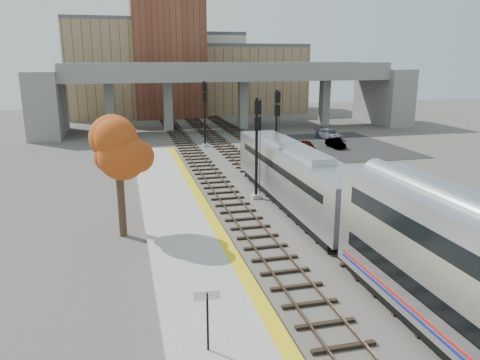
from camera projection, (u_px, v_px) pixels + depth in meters
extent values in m
plane|color=#47423D|center=(324.00, 247.00, 25.94)|extent=(160.00, 160.00, 0.00)
cube|color=#9E9E99|center=(194.00, 257.00, 24.18)|extent=(4.50, 60.00, 0.35)
cube|color=yellow|center=(230.00, 250.00, 24.58)|extent=(0.70, 60.00, 0.01)
cube|color=black|center=(221.00, 190.00, 36.89)|extent=(2.50, 95.00, 0.14)
cube|color=brown|center=(212.00, 189.00, 36.69)|extent=(0.07, 95.00, 0.14)
cube|color=brown|center=(230.00, 188.00, 37.03)|extent=(0.07, 95.00, 0.14)
cube|color=black|center=(272.00, 186.00, 37.88)|extent=(2.50, 95.00, 0.14)
cube|color=brown|center=(263.00, 186.00, 37.68)|extent=(0.07, 95.00, 0.14)
cube|color=brown|center=(280.00, 184.00, 38.02)|extent=(0.07, 95.00, 0.14)
cube|color=black|center=(318.00, 183.00, 38.83)|extent=(2.50, 95.00, 0.14)
cube|color=brown|center=(310.00, 182.00, 38.63)|extent=(0.07, 95.00, 0.14)
cube|color=brown|center=(326.00, 181.00, 38.97)|extent=(0.07, 95.00, 0.14)
cube|color=slate|center=(230.00, 75.00, 67.35)|extent=(46.00, 10.00, 1.50)
cube|color=slate|center=(237.00, 67.00, 62.54)|extent=(46.00, 0.20, 1.00)
cube|color=slate|center=(222.00, 65.00, 71.54)|extent=(46.00, 0.20, 1.00)
cube|color=slate|center=(110.00, 108.00, 64.40)|extent=(1.20, 1.60, 7.00)
cube|color=slate|center=(168.00, 106.00, 66.30)|extent=(1.20, 1.60, 7.00)
cube|color=slate|center=(243.00, 104.00, 68.91)|extent=(1.20, 1.60, 7.00)
cube|color=slate|center=(324.00, 102.00, 71.99)|extent=(1.20, 1.60, 7.00)
cube|color=slate|center=(47.00, 103.00, 62.32)|extent=(4.00, 12.00, 8.50)
cube|color=slate|center=(383.00, 96.00, 74.17)|extent=(4.00, 12.00, 8.50)
cube|color=#947656|center=(121.00, 70.00, 82.49)|extent=(18.00, 14.00, 16.00)
cube|color=#4C4C4F|center=(118.00, 21.00, 80.38)|extent=(18.00, 14.00, 0.60)
cube|color=beige|center=(196.00, 74.00, 90.75)|extent=(16.00, 16.00, 14.00)
cube|color=#4C4C4F|center=(195.00, 35.00, 88.89)|extent=(16.00, 16.00, 0.60)
cube|color=brown|center=(168.00, 59.00, 81.06)|extent=(12.00, 10.00, 20.00)
cube|color=#947656|center=(248.00, 79.00, 91.50)|extent=(20.00, 14.00, 12.00)
cube|color=#4C4C4F|center=(248.00, 46.00, 89.90)|extent=(20.00, 14.00, 0.60)
cube|color=black|center=(336.00, 146.00, 55.51)|extent=(14.00, 18.00, 0.04)
cube|color=#A8AAB2|center=(295.00, 174.00, 32.51)|extent=(3.00, 19.00, 3.20)
cube|color=black|center=(257.00, 142.00, 41.29)|extent=(2.20, 0.06, 1.10)
cube|color=black|center=(295.00, 165.00, 32.36)|extent=(3.02, 16.15, 0.50)
cube|color=black|center=(294.00, 199.00, 32.98)|extent=(2.70, 17.10, 0.50)
cube|color=#A8AAB2|center=(296.00, 148.00, 32.06)|extent=(1.60, 9.50, 0.40)
cube|color=#9E9E99|center=(256.00, 196.00, 34.84)|extent=(0.60, 0.60, 0.30)
cylinder|color=black|center=(256.00, 149.00, 33.94)|extent=(0.21, 0.21, 7.42)
cube|color=black|center=(258.00, 107.00, 32.92)|extent=(0.48, 0.18, 0.95)
cube|color=black|center=(258.00, 124.00, 33.22)|extent=(0.48, 0.18, 0.95)
cube|color=#9E9E99|center=(275.00, 170.00, 43.11)|extent=(0.60, 0.60, 0.30)
cylinder|color=black|center=(276.00, 131.00, 42.21)|extent=(0.21, 0.21, 7.42)
cube|color=black|center=(278.00, 97.00, 41.19)|extent=(0.48, 0.18, 0.95)
cube|color=black|center=(277.00, 111.00, 41.49)|extent=(0.48, 0.18, 0.95)
cube|color=#9E9E99|center=(205.00, 145.00, 55.19)|extent=(0.60, 0.60, 0.30)
cylinder|color=black|center=(205.00, 114.00, 54.26)|extent=(0.22, 0.22, 7.59)
cube|color=black|center=(204.00, 87.00, 53.23)|extent=(0.49, 0.18, 0.98)
cube|color=black|center=(205.00, 97.00, 53.53)|extent=(0.49, 0.18, 0.98)
cylinder|color=black|center=(208.00, 322.00, 15.95)|extent=(0.08, 0.08, 2.20)
cube|color=white|center=(207.00, 295.00, 15.70)|extent=(0.90, 0.08, 0.35)
cylinder|color=#382619|center=(121.00, 196.00, 26.98)|extent=(0.44, 0.44, 4.89)
ellipsoid|color=#C24719|center=(118.00, 148.00, 26.27)|extent=(3.60, 3.60, 3.49)
imported|color=#99999E|center=(307.00, 146.00, 52.14)|extent=(1.63, 3.51, 1.16)
imported|color=#99999E|center=(336.00, 143.00, 54.01)|extent=(1.26, 3.27, 1.06)
imported|color=#99999E|center=(329.00, 134.00, 59.77)|extent=(2.77, 4.65, 1.26)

